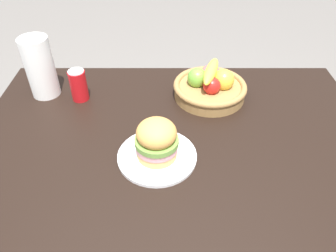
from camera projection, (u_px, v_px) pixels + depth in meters
ground_plane at (173, 246)px, 1.62m from camera, size 8.00×8.00×0.00m
dining_table at (174, 153)px, 1.21m from camera, size 1.40×0.90×0.75m
plate at (157, 156)px, 1.04m from camera, size 0.25×0.25×0.01m
sandwich at (156, 140)px, 1.00m from camera, size 0.14×0.14×0.13m
soda_can at (78, 85)px, 1.26m from camera, size 0.07×0.07×0.13m
fruit_basket at (210, 86)px, 1.29m from camera, size 0.29×0.29×0.14m
paper_towel_roll at (40, 67)px, 1.25m from camera, size 0.11×0.11×0.24m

